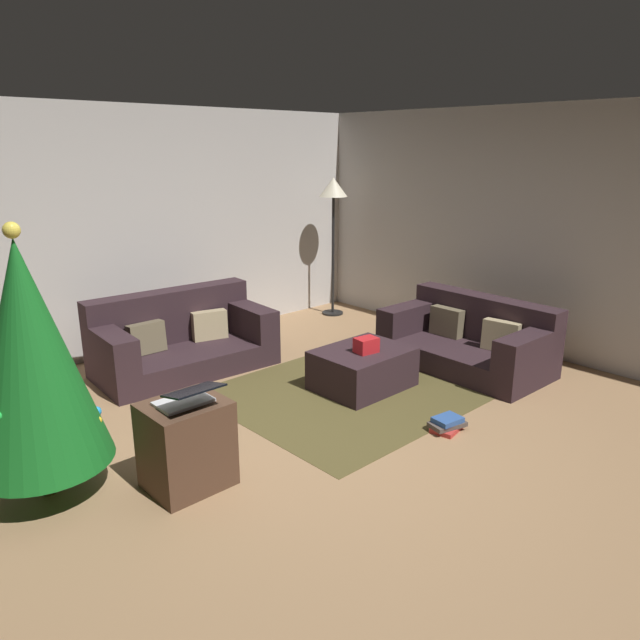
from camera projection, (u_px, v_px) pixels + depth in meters
The scene contains 14 objects.
ground_plane at pixel (333, 446), 4.48m from camera, with size 6.40×6.40×0.00m, color #93704C.
rear_partition at pixel (129, 232), 6.32m from camera, with size 6.40×0.12×2.60m, color #BCB7B2.
corner_partition at pixel (550, 234), 6.17m from camera, with size 0.12×6.40×2.60m, color #B5B0AB.
couch_left at pixel (180, 340), 5.99m from camera, with size 1.78×0.99×0.77m.
couch_right at pixel (470, 340), 6.07m from camera, with size 0.93×1.67×0.70m.
ottoman at pixel (363, 369), 5.53m from camera, with size 0.86×0.66×0.37m, color #2D1E23.
gift_box at pixel (366, 345), 5.39m from camera, with size 0.20×0.15×0.14m, color red.
tv_remote at pixel (359, 350), 5.44m from camera, with size 0.05×0.16×0.02m, color black.
christmas_tree at pixel (30, 355), 3.62m from camera, with size 0.87×0.87×1.77m.
side_table at pixel (186, 445), 3.90m from camera, with size 0.52×0.44×0.59m, color #4C3323.
laptop at pixel (187, 398), 3.76m from camera, with size 0.35×0.38×0.17m.
book_stack at pixel (447, 424), 4.72m from camera, with size 0.32×0.23×0.11m.
corner_lamp at pixel (333, 198), 7.59m from camera, with size 0.36×0.36×1.80m.
area_rug at pixel (362, 387), 5.58m from camera, with size 2.60×2.00×0.01m, color #4F4523.
Camera 1 is at (-2.82, -2.88, 2.18)m, focal length 33.31 mm.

